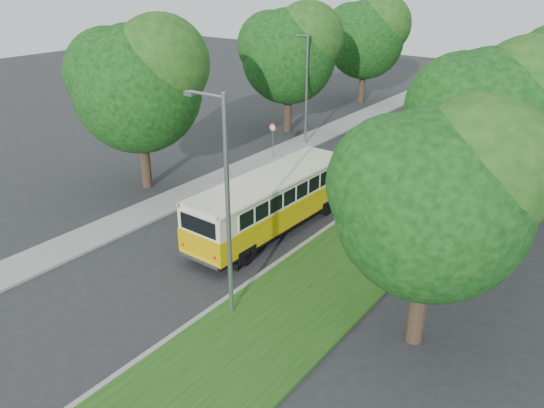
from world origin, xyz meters
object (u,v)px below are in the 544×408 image
Objects in this scene: vintage_bus at (272,204)px; car_blue at (444,128)px; car_silver at (388,164)px; car_grey at (451,127)px; lamppost_far at (305,86)px; lamppost_near at (226,203)px; car_white at (414,140)px.

vintage_bus reaches higher than car_blue.
car_silver reaches higher than car_blue.
car_silver is 0.79× the size of car_grey.
lamppost_far is 1.70× the size of car_blue.
car_blue is (1.09, 19.94, -0.79)m from vintage_bus.
car_grey is (-1.21, 26.37, -3.64)m from lamppost_near.
lamppost_far is 14.10m from vintage_bus.
vintage_bus is 1.84× the size of car_grey.
car_blue is (0.51, 4.43, -0.10)m from car_white.
car_silver is 0.93× the size of car_blue.
car_blue is at bearing 65.24° from car_white.
lamppost_near is 20.53m from lamppost_far.
vintage_bus is 10.26m from car_silver.
car_grey reaches higher than car_blue.
car_white is 4.80m from car_grey.
lamppost_near is 1.77× the size of car_white.
vintage_bus is 19.98m from car_blue.
car_silver is at bearing 85.05° from vintage_bus.
lamppost_near reaches higher than vintage_bus.
car_grey is at bearing 43.88° from car_blue.
lamppost_near is 26.40m from car_blue.
lamppost_near is at bearing -80.64° from car_blue.
vintage_bus is at bearing -78.67° from car_silver.
vintage_bus is at bearing 113.39° from lamppost_near.
lamppost_near is at bearing -64.29° from lamppost_far.
vintage_bus is 2.34× the size of car_silver.
lamppost_far is 1.44× the size of car_grey.
car_white is at bearing -96.07° from car_grey.
lamppost_far is at bearing 118.34° from vintage_bus.
car_blue is (-1.57, 26.09, -3.73)m from lamppost_near.
lamppost_far is at bearing -178.67° from car_silver.
car_blue is at bearing 88.39° from vintage_bus.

